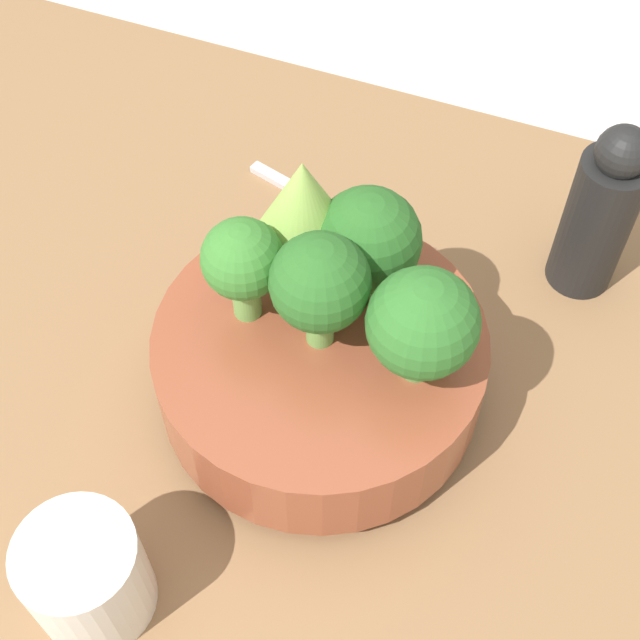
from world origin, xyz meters
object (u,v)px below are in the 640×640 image
at_px(bowl, 320,364).
at_px(pepper_mill, 600,214).
at_px(cup, 87,576).
at_px(fork, 333,210).

relative_size(bowl, pepper_mill, 1.48).
xyz_separation_m(bowl, cup, (0.07, 0.19, -0.00)).
xyz_separation_m(cup, pepper_mill, (-0.22, -0.37, 0.03)).
xyz_separation_m(cup, fork, (-0.02, -0.36, -0.04)).
bearing_deg(pepper_mill, fork, 2.68).
bearing_deg(bowl, pepper_mill, -129.40).
bearing_deg(cup, bowl, -111.44).
bearing_deg(fork, bowl, 108.37).
bearing_deg(pepper_mill, cup, 58.90).
xyz_separation_m(bowl, pepper_mill, (-0.15, -0.18, 0.03)).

